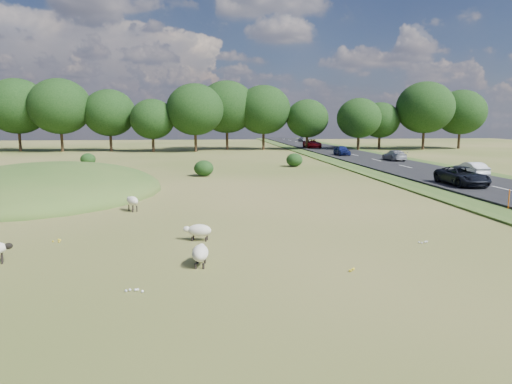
{
  "coord_description": "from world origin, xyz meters",
  "views": [
    {
      "loc": [
        -0.93,
        -21.18,
        4.99
      ],
      "look_at": [
        2.0,
        4.0,
        1.0
      ],
      "focal_mm": 32.0,
      "sensor_mm": 36.0,
      "label": 1
    }
  ],
  "objects_px": {
    "sheep_3": "(132,201)",
    "car_2": "(342,150)",
    "sheep_1": "(200,253)",
    "car_6": "(395,155)",
    "marker_post": "(509,200)",
    "car_3": "(312,144)",
    "car_4": "(471,169)",
    "car_5": "(303,139)",
    "car_0": "(462,176)",
    "sheep_2": "(199,230)"
  },
  "relations": [
    {
      "from": "sheep_3",
      "to": "car_2",
      "type": "xyz_separation_m",
      "value": [
        22.97,
        35.62,
        0.33
      ]
    },
    {
      "from": "car_4",
      "to": "car_5",
      "type": "xyz_separation_m",
      "value": [
        0.0,
        65.94,
        0.01
      ]
    },
    {
      "from": "car_0",
      "to": "car_4",
      "type": "relative_size",
      "value": 1.31
    },
    {
      "from": "sheep_1",
      "to": "car_2",
      "type": "xyz_separation_m",
      "value": [
        19.19,
        45.75,
        0.45
      ]
    },
    {
      "from": "sheep_3",
      "to": "car_0",
      "type": "xyz_separation_m",
      "value": [
        22.97,
        6.02,
        0.34
      ]
    },
    {
      "from": "car_4",
      "to": "car_6",
      "type": "height_order",
      "value": "car_6"
    },
    {
      "from": "car_6",
      "to": "car_0",
      "type": "bearing_deg",
      "value": 79.68
    },
    {
      "from": "sheep_3",
      "to": "car_3",
      "type": "bearing_deg",
      "value": -53.06
    },
    {
      "from": "marker_post",
      "to": "car_5",
      "type": "bearing_deg",
      "value": 85.69
    },
    {
      "from": "car_5",
      "to": "marker_post",
      "type": "bearing_deg",
      "value": 85.69
    },
    {
      "from": "car_3",
      "to": "car_5",
      "type": "distance_m",
      "value": 24.4
    },
    {
      "from": "marker_post",
      "to": "car_3",
      "type": "relative_size",
      "value": 0.23
    },
    {
      "from": "car_0",
      "to": "car_3",
      "type": "height_order",
      "value": "car_3"
    },
    {
      "from": "sheep_3",
      "to": "car_4",
      "type": "height_order",
      "value": "car_4"
    },
    {
      "from": "marker_post",
      "to": "car_2",
      "type": "xyz_separation_m",
      "value": [
        2.18,
        37.93,
        0.32
      ]
    },
    {
      "from": "sheep_2",
      "to": "car_2",
      "type": "relative_size",
      "value": 0.32
    },
    {
      "from": "sheep_1",
      "to": "sheep_3",
      "type": "distance_m",
      "value": 10.81
    },
    {
      "from": "car_3",
      "to": "car_4",
      "type": "bearing_deg",
      "value": -84.81
    },
    {
      "from": "car_0",
      "to": "car_6",
      "type": "xyz_separation_m",
      "value": [
        3.8,
        20.88,
        -0.06
      ]
    },
    {
      "from": "sheep_2",
      "to": "car_6",
      "type": "bearing_deg",
      "value": -111.48
    },
    {
      "from": "sheep_1",
      "to": "car_6",
      "type": "distance_m",
      "value": 43.58
    },
    {
      "from": "car_2",
      "to": "sheep_2",
      "type": "bearing_deg",
      "value": -114.46
    },
    {
      "from": "sheep_2",
      "to": "car_2",
      "type": "bearing_deg",
      "value": -101.49
    },
    {
      "from": "car_4",
      "to": "car_3",
      "type": "bearing_deg",
      "value": -84.81
    },
    {
      "from": "sheep_1",
      "to": "sheep_2",
      "type": "distance_m",
      "value": 3.39
    },
    {
      "from": "marker_post",
      "to": "car_3",
      "type": "xyz_separation_m",
      "value": [
        2.18,
        55.23,
        0.38
      ]
    },
    {
      "from": "car_3",
      "to": "car_5",
      "type": "height_order",
      "value": "car_3"
    },
    {
      "from": "car_3",
      "to": "car_6",
      "type": "distance_m",
      "value": 26.3
    },
    {
      "from": "car_2",
      "to": "marker_post",
      "type": "bearing_deg",
      "value": -93.28
    },
    {
      "from": "car_0",
      "to": "car_2",
      "type": "distance_m",
      "value": 29.6
    },
    {
      "from": "car_0",
      "to": "car_5",
      "type": "height_order",
      "value": "car_0"
    },
    {
      "from": "sheep_2",
      "to": "car_3",
      "type": "relative_size",
      "value": 0.24
    },
    {
      "from": "sheep_3",
      "to": "car_0",
      "type": "bearing_deg",
      "value": -104.9
    },
    {
      "from": "car_0",
      "to": "car_4",
      "type": "distance_m",
      "value": 6.34
    },
    {
      "from": "sheep_1",
      "to": "car_4",
      "type": "relative_size",
      "value": 0.35
    },
    {
      "from": "car_2",
      "to": "car_4",
      "type": "relative_size",
      "value": 1.05
    },
    {
      "from": "car_4",
      "to": "car_5",
      "type": "height_order",
      "value": "car_5"
    },
    {
      "from": "car_0",
      "to": "car_2",
      "type": "relative_size",
      "value": 1.24
    },
    {
      "from": "car_2",
      "to": "car_5",
      "type": "height_order",
      "value": "car_2"
    },
    {
      "from": "car_6",
      "to": "car_4",
      "type": "bearing_deg",
      "value": 90.0
    },
    {
      "from": "marker_post",
      "to": "car_5",
      "type": "relative_size",
      "value": 0.28
    },
    {
      "from": "car_2",
      "to": "car_0",
      "type": "bearing_deg",
      "value": -90.0
    },
    {
      "from": "sheep_3",
      "to": "car_5",
      "type": "relative_size",
      "value": 0.28
    },
    {
      "from": "car_2",
      "to": "car_6",
      "type": "bearing_deg",
      "value": -66.47
    },
    {
      "from": "car_4",
      "to": "car_5",
      "type": "relative_size",
      "value": 0.86
    },
    {
      "from": "marker_post",
      "to": "car_6",
      "type": "relative_size",
      "value": 0.28
    },
    {
      "from": "sheep_1",
      "to": "car_2",
      "type": "height_order",
      "value": "car_2"
    },
    {
      "from": "car_2",
      "to": "car_5",
      "type": "distance_m",
      "value": 41.58
    },
    {
      "from": "marker_post",
      "to": "car_4",
      "type": "height_order",
      "value": "car_4"
    },
    {
      "from": "sheep_3",
      "to": "car_0",
      "type": "height_order",
      "value": "car_0"
    }
  ]
}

